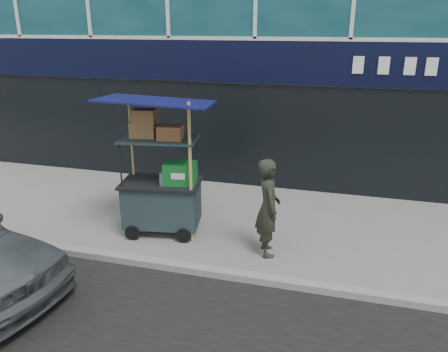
% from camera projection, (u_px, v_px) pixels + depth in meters
% --- Properties ---
extents(ground, '(80.00, 80.00, 0.00)m').
position_uv_depth(ground, '(202.00, 267.00, 7.04)').
color(ground, slate).
rests_on(ground, ground).
extents(curb, '(80.00, 0.18, 0.12)m').
position_uv_depth(curb, '(198.00, 270.00, 6.84)').
color(curb, gray).
rests_on(curb, ground).
extents(vendor_cart, '(2.08, 1.61, 2.57)m').
position_uv_depth(vendor_cart, '(162.00, 186.00, 7.95)').
color(vendor_cart, '#1B2A2F').
rests_on(vendor_cart, ground).
extents(vendor_man, '(0.59, 0.71, 1.68)m').
position_uv_depth(vendor_man, '(268.00, 207.00, 7.20)').
color(vendor_man, '#262A1F').
rests_on(vendor_man, ground).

